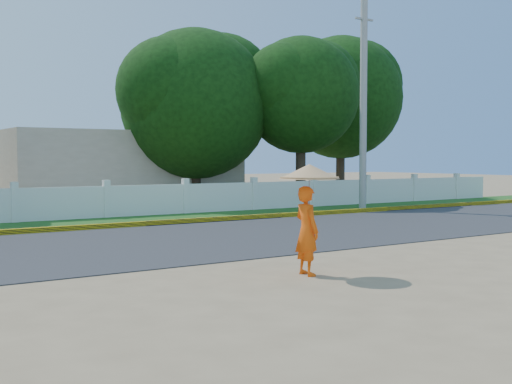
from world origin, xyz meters
TOP-DOWN VIEW (x-y plane):
  - ground at (0.00, 0.00)m, footprint 120.00×120.00m
  - road at (0.00, 4.50)m, footprint 60.00×7.00m
  - grass_verge at (0.00, 9.75)m, footprint 60.00×3.50m
  - curb at (0.00, 8.05)m, footprint 40.00×0.18m
  - fence at (0.00, 11.20)m, footprint 40.00×0.10m
  - building_near at (3.00, 18.00)m, footprint 10.00×6.00m
  - utility_pole at (9.85, 9.18)m, footprint 0.28×0.28m
  - monk_with_parasol at (-0.85, -0.93)m, footprint 1.07×1.07m
  - tree_row at (2.30, 14.64)m, footprint 34.28×8.03m

SIDE VIEW (x-z plane):
  - ground at x=0.00m, z-range 0.00..0.00m
  - road at x=0.00m, z-range 0.00..0.02m
  - grass_verge at x=0.00m, z-range 0.00..0.03m
  - curb at x=0.00m, z-range 0.00..0.16m
  - fence at x=0.00m, z-range 0.00..1.10m
  - monk_with_parasol at x=-0.85m, z-range 0.29..2.23m
  - building_near at x=3.00m, z-range 0.00..3.20m
  - utility_pole at x=9.85m, z-range 0.00..8.29m
  - tree_row at x=2.30m, z-range 0.57..9.09m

